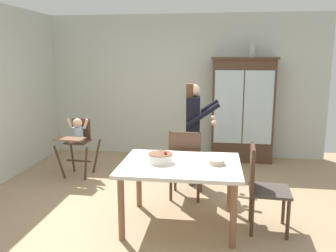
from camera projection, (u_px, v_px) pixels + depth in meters
ground_plane at (164, 210)px, 4.48m from camera, size 6.24×6.24×0.00m
wall_back at (184, 86)px, 6.77m from camera, size 5.32×0.06×2.70m
china_cabinet at (242, 110)px, 6.44m from camera, size 1.16×0.48×1.91m
ceramic_vase at (252, 50)px, 6.21m from camera, size 0.13×0.13×0.27m
high_chair_with_toddler at (78, 137)px, 5.64m from camera, size 0.60×0.70×0.95m
adult_person at (194, 121)px, 5.23m from camera, size 0.51×0.50×1.53m
dining_table at (181, 171)px, 3.97m from camera, size 1.35×1.05×0.74m
birthday_cake at (160, 158)px, 3.96m from camera, size 0.28×0.28×0.19m
serving_bowl at (217, 162)px, 3.90m from camera, size 0.18×0.18×0.05m
dining_chair_far_side at (186, 160)px, 4.71m from camera, size 0.46×0.46×0.96m
dining_chair_right_end at (261, 182)px, 3.88m from camera, size 0.46×0.46×0.96m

